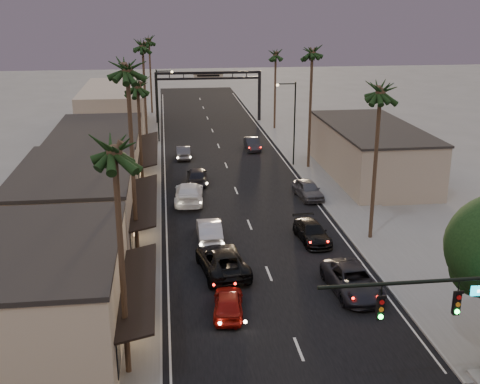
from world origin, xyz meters
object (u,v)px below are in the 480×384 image
object	(u,v)px
oncoming_pickup	(222,261)
curbside_black	(312,232)
palm_lc	(137,81)
curbside_near	(353,281)
palm_rb	(312,49)
oncoming_silver	(209,231)
streetlight_left	(160,100)
arch	(208,84)
palm_lb	(127,64)
palm_rc	(276,51)
oncoming_red	(228,303)
palm_ld	(142,42)
streetlight_right	(292,117)
palm_ra	(381,86)
palm_far	(149,38)
traffic_signal	(471,312)
palm_la	(114,142)

from	to	relation	value
oncoming_pickup	curbside_black	world-z (taller)	oncoming_pickup
palm_lc	curbside_near	size ratio (longest dim) A/B	2.13
palm_rb	oncoming_silver	xyz separation A→B (m)	(-12.04, -18.90, -11.61)
streetlight_left	curbside_black	world-z (taller)	streetlight_left
streetlight_left	curbside_near	bearing A→B (deg)	-74.70
arch	palm_lb	bearing A→B (deg)	-100.16
palm_rc	oncoming_red	size ratio (longest dim) A/B	2.93
arch	palm_ld	xyz separation A→B (m)	(-8.60, -15.00, 6.88)
streetlight_right	palm_ra	xyz separation A→B (m)	(1.68, -21.00, 6.11)
oncoming_silver	palm_lc	bearing A→B (deg)	-64.65
arch	palm_ld	world-z (taller)	palm_ld
streetlight_right	palm_lc	bearing A→B (deg)	-149.89
palm_ld	oncoming_pickup	distance (m)	37.66
streetlight_right	palm_far	xyz separation A→B (m)	(-15.22, 33.00, 6.11)
streetlight_left	oncoming_pickup	xyz separation A→B (m)	(3.90, -38.40, -4.49)
traffic_signal	arch	world-z (taller)	traffic_signal
palm_lc	curbside_near	xyz separation A→B (m)	(13.23, -20.25, -9.67)
traffic_signal	curbside_near	distance (m)	12.55
palm_lc	traffic_signal	bearing A→B (deg)	-65.94
palm_ra	palm_la	bearing A→B (deg)	-138.91
streetlight_left	palm_rc	world-z (taller)	palm_rc
streetlight_right	palm_lc	size ratio (longest dim) A/B	0.74
arch	curbside_black	size ratio (longest dim) A/B	3.14
palm_lc	oncoming_silver	distance (m)	15.45
streetlight_right	palm_rc	size ratio (longest dim) A/B	0.74
traffic_signal	oncoming_pickup	distance (m)	18.36
palm_far	palm_rb	bearing A→B (deg)	-63.57
palm_rc	palm_far	distance (m)	21.97
arch	streetlight_left	xyz separation A→B (m)	(-6.92, -12.00, -0.20)
streetlight_left	palm_lb	size ratio (longest dim) A/B	0.59
arch	streetlight_right	xyz separation A→B (m)	(6.92, -25.00, -0.20)
palm_la	curbside_black	distance (m)	22.47
palm_far	arch	bearing A→B (deg)	-43.95
traffic_signal	oncoming_red	size ratio (longest dim) A/B	2.04
palm_lc	palm_rb	xyz separation A→B (m)	(17.20, 8.00, 1.95)
streetlight_left	palm_rb	distance (m)	22.07
palm_la	oncoming_pickup	size ratio (longest dim) A/B	2.19
streetlight_left	oncoming_silver	bearing A→B (deg)	-83.96
oncoming_pickup	streetlight_left	bearing A→B (deg)	-91.87
palm_ld	oncoming_silver	xyz separation A→B (m)	(5.16, -29.90, -11.61)
oncoming_silver	palm_la	bearing A→B (deg)	72.25
streetlight_right	palm_la	bearing A→B (deg)	-113.32
palm_rb	palm_far	size ratio (longest dim) A/B	1.08
palm_rb	oncoming_silver	world-z (taller)	palm_rb
arch	palm_rc	world-z (taller)	palm_rc
curbside_near	palm_far	bearing A→B (deg)	98.07
palm_rb	curbside_black	distance (m)	23.53
palm_lc	palm_far	world-z (taller)	palm_far
palm_lb	palm_ld	xyz separation A→B (m)	(0.00, 33.00, -0.97)
palm_ld	palm_far	world-z (taller)	palm_ld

